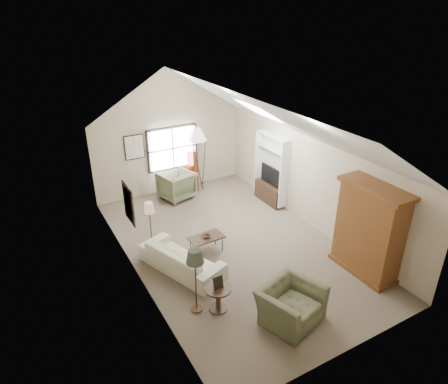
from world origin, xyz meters
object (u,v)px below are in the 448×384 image
sofa (182,258)px  armchair_near (290,304)px  coffee_table (206,244)px  armchair_far (176,185)px  side_chair (191,172)px  armoire (369,230)px  side_table (218,299)px

sofa → armchair_near: 2.82m
armchair_near → coffee_table: (-0.36, 2.92, -0.16)m
armchair_far → coffee_table: bearing=66.3°
armchair_near → sofa: bearing=98.4°
armchair_far → coffee_table: armchair_far is taller
armchair_near → armchair_far: (0.21, 6.14, 0.06)m
side_chair → armoire: bearing=-51.2°
armoire → armchair_far: bearing=111.9°
armoire → armchair_near: 2.63m
armchair_near → side_table: 1.46m
armoire → armchair_near: size_ratio=1.87×
armoire → side_table: armoire is taller
armchair_far → armoire: bearing=98.2°
armchair_near → armchair_far: size_ratio=1.20×
side_table → side_chair: 5.94m
armoire → armchair_far: size_ratio=2.25×
armchair_far → side_table: bearing=62.2°
sofa → side_chair: size_ratio=1.75×
armoire → coffee_table: (-2.86, 2.50, -0.88)m
sofa → coffee_table: bearing=-86.6°
armchair_far → armchair_near: bearing=74.4°
armchair_far → coffee_table: 3.27m
side_table → side_chair: (2.03, 5.57, 0.35)m
armchair_far → side_table: size_ratio=1.81×
sofa → armoire: bearing=-140.3°
armchair_far → coffee_table: (-0.57, -3.21, -0.22)m
armoire → armchair_near: bearing=-170.3°
armoire → armchair_near: (-2.50, -0.43, -0.72)m
side_chair → sofa: bearing=-93.9°
armoire → armchair_far: armoire is taller
armchair_far → side_table: armchair_far is taller
armoire → side_chair: bearing=104.4°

